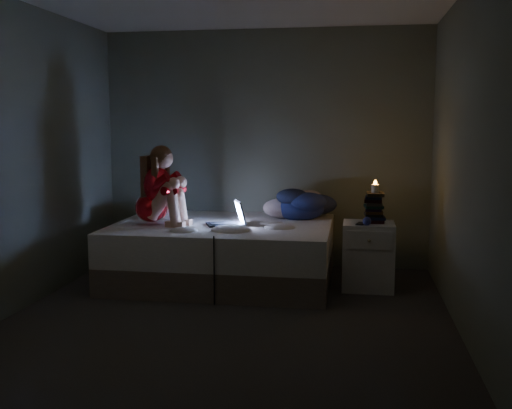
% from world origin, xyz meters
% --- Properties ---
extents(floor, '(3.60, 3.80, 0.02)m').
position_xyz_m(floor, '(0.00, 0.00, -0.01)').
color(floor, '#2B2827').
rests_on(floor, ground).
extents(wall_back, '(3.60, 0.02, 2.60)m').
position_xyz_m(wall_back, '(0.00, 1.91, 1.30)').
color(wall_back, '#616959').
rests_on(wall_back, ground).
extents(wall_front, '(3.60, 0.02, 2.60)m').
position_xyz_m(wall_front, '(0.00, -1.91, 1.30)').
color(wall_front, '#616959').
rests_on(wall_front, ground).
extents(wall_left, '(0.02, 3.80, 2.60)m').
position_xyz_m(wall_left, '(-1.81, 0.00, 1.30)').
color(wall_left, '#616959').
rests_on(wall_left, ground).
extents(wall_right, '(0.02, 3.80, 2.60)m').
position_xyz_m(wall_right, '(1.81, 0.00, 1.30)').
color(wall_right, '#616959').
rests_on(wall_right, ground).
extents(bed, '(2.14, 1.61, 0.59)m').
position_xyz_m(bed, '(-0.30, 1.10, 0.29)').
color(bed, beige).
rests_on(bed, ground).
extents(pillow, '(0.41, 0.29, 0.12)m').
position_xyz_m(pillow, '(-1.02, 1.34, 0.65)').
color(pillow, white).
rests_on(pillow, bed).
extents(woman, '(0.54, 0.40, 0.79)m').
position_xyz_m(woman, '(-0.99, 0.93, 0.98)').
color(woman, maroon).
rests_on(woman, bed).
extents(laptop, '(0.43, 0.37, 0.25)m').
position_xyz_m(laptop, '(-0.25, 0.98, 0.72)').
color(laptop, black).
rests_on(laptop, bed).
extents(clothes_pile, '(0.68, 0.62, 0.33)m').
position_xyz_m(clothes_pile, '(0.43, 1.54, 0.76)').
color(clothes_pile, navy).
rests_on(clothes_pile, bed).
extents(nightstand, '(0.48, 0.43, 0.64)m').
position_xyz_m(nightstand, '(1.13, 1.04, 0.32)').
color(nightstand, silver).
rests_on(nightstand, ground).
extents(book_stack, '(0.19, 0.25, 0.32)m').
position_xyz_m(book_stack, '(1.19, 1.07, 0.80)').
color(book_stack, black).
rests_on(book_stack, nightstand).
extents(candle, '(0.07, 0.07, 0.08)m').
position_xyz_m(candle, '(1.19, 1.07, 1.00)').
color(candle, beige).
rests_on(candle, book_stack).
extents(phone, '(0.10, 0.15, 0.01)m').
position_xyz_m(phone, '(1.06, 0.94, 0.65)').
color(phone, black).
rests_on(phone, nightstand).
extents(blue_orb, '(0.08, 0.08, 0.08)m').
position_xyz_m(blue_orb, '(1.11, 0.88, 0.68)').
color(blue_orb, navy).
rests_on(blue_orb, nightstand).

